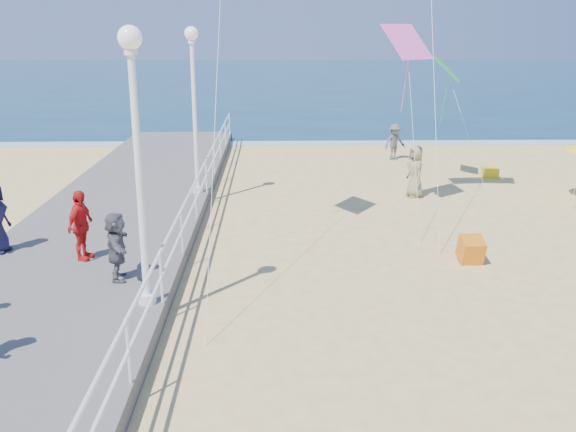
{
  "coord_description": "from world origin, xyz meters",
  "views": [
    {
      "loc": [
        -2.83,
        -11.83,
        5.66
      ],
      "look_at": [
        -2.5,
        2.0,
        1.6
      ],
      "focal_mm": 40.0,
      "sensor_mm": 36.0,
      "label": 1
    }
  ],
  "objects_px": {
    "spectator_3": "(81,225)",
    "beach_walker_a": "(395,142)",
    "lamp_post_mid": "(137,141)",
    "box_kite": "(471,252)",
    "lamp_post_far": "(194,93)",
    "beach_walker_c": "(415,171)",
    "spectator_5": "(117,246)",
    "beach_chair_left": "(490,172)"
  },
  "relations": [
    {
      "from": "spectator_3",
      "to": "beach_walker_a",
      "type": "distance_m",
      "value": 16.92
    },
    {
      "from": "lamp_post_mid",
      "to": "beach_walker_a",
      "type": "distance_m",
      "value": 18.33
    },
    {
      "from": "box_kite",
      "to": "spectator_3",
      "type": "bearing_deg",
      "value": -179.27
    },
    {
      "from": "lamp_post_far",
      "to": "beach_walker_a",
      "type": "bearing_deg",
      "value": 42.51
    },
    {
      "from": "spectator_3",
      "to": "beach_walker_c",
      "type": "height_order",
      "value": "spectator_3"
    },
    {
      "from": "spectator_5",
      "to": "beach_walker_a",
      "type": "bearing_deg",
      "value": -42.16
    },
    {
      "from": "lamp_post_far",
      "to": "beach_chair_left",
      "type": "distance_m",
      "value": 12.17
    },
    {
      "from": "spectator_5",
      "to": "beach_walker_c",
      "type": "distance_m",
      "value": 11.86
    },
    {
      "from": "spectator_3",
      "to": "box_kite",
      "type": "distance_m",
      "value": 9.48
    },
    {
      "from": "spectator_3",
      "to": "beach_walker_c",
      "type": "relative_size",
      "value": 0.93
    },
    {
      "from": "spectator_5",
      "to": "beach_chair_left",
      "type": "relative_size",
      "value": 2.76
    },
    {
      "from": "beach_chair_left",
      "to": "lamp_post_far",
      "type": "bearing_deg",
      "value": -161.56
    },
    {
      "from": "beach_walker_a",
      "to": "beach_chair_left",
      "type": "bearing_deg",
      "value": -74.79
    },
    {
      "from": "lamp_post_far",
      "to": "lamp_post_mid",
      "type": "bearing_deg",
      "value": -90.0
    },
    {
      "from": "box_kite",
      "to": "beach_chair_left",
      "type": "distance_m",
      "value": 10.23
    },
    {
      "from": "lamp_post_far",
      "to": "spectator_3",
      "type": "xyz_separation_m",
      "value": [
        -1.98,
        -6.43,
        -2.42
      ]
    },
    {
      "from": "lamp_post_far",
      "to": "beach_chair_left",
      "type": "xyz_separation_m",
      "value": [
        11.07,
        3.69,
        -3.46
      ]
    },
    {
      "from": "box_kite",
      "to": "beach_walker_a",
      "type": "bearing_deg",
      "value": 85.16
    },
    {
      "from": "lamp_post_far",
      "to": "spectator_5",
      "type": "relative_size",
      "value": 3.5
    },
    {
      "from": "beach_chair_left",
      "to": "spectator_5",
      "type": "bearing_deg",
      "value": -136.29
    },
    {
      "from": "spectator_3",
      "to": "box_kite",
      "type": "height_order",
      "value": "spectator_3"
    },
    {
      "from": "spectator_5",
      "to": "box_kite",
      "type": "xyz_separation_m",
      "value": [
        8.29,
        1.84,
        -0.86
      ]
    },
    {
      "from": "lamp_post_far",
      "to": "spectator_3",
      "type": "bearing_deg",
      "value": -107.13
    },
    {
      "from": "spectator_5",
      "to": "box_kite",
      "type": "distance_m",
      "value": 8.54
    },
    {
      "from": "beach_walker_c",
      "to": "box_kite",
      "type": "distance_m",
      "value": 6.65
    },
    {
      "from": "spectator_5",
      "to": "beach_walker_c",
      "type": "relative_size",
      "value": 0.84
    },
    {
      "from": "beach_chair_left",
      "to": "beach_walker_a",
      "type": "bearing_deg",
      "value": 131.21
    },
    {
      "from": "spectator_3",
      "to": "spectator_5",
      "type": "relative_size",
      "value": 1.1
    },
    {
      "from": "lamp_post_far",
      "to": "box_kite",
      "type": "relative_size",
      "value": 8.87
    },
    {
      "from": "beach_walker_c",
      "to": "beach_chair_left",
      "type": "height_order",
      "value": "beach_walker_c"
    },
    {
      "from": "spectator_3",
      "to": "beach_chair_left",
      "type": "xyz_separation_m",
      "value": [
        13.05,
        10.12,
        -1.04
      ]
    },
    {
      "from": "lamp_post_mid",
      "to": "spectator_3",
      "type": "xyz_separation_m",
      "value": [
        -1.98,
        2.57,
        -2.42
      ]
    },
    {
      "from": "lamp_post_far",
      "to": "box_kite",
      "type": "bearing_deg",
      "value": -38.3
    },
    {
      "from": "lamp_post_mid",
      "to": "spectator_3",
      "type": "height_order",
      "value": "lamp_post_mid"
    },
    {
      "from": "spectator_5",
      "to": "beach_chair_left",
      "type": "xyz_separation_m",
      "value": [
        11.93,
        11.4,
        -0.96
      ]
    },
    {
      "from": "lamp_post_mid",
      "to": "beach_walker_a",
      "type": "relative_size",
      "value": 3.3
    },
    {
      "from": "beach_walker_a",
      "to": "box_kite",
      "type": "height_order",
      "value": "beach_walker_a"
    },
    {
      "from": "lamp_post_mid",
      "to": "beach_walker_a",
      "type": "xyz_separation_m",
      "value": [
        7.94,
        16.27,
        -2.86
      ]
    },
    {
      "from": "spectator_3",
      "to": "box_kite",
      "type": "relative_size",
      "value": 2.79
    },
    {
      "from": "lamp_post_far",
      "to": "beach_walker_c",
      "type": "bearing_deg",
      "value": 5.76
    },
    {
      "from": "lamp_post_mid",
      "to": "spectator_3",
      "type": "bearing_deg",
      "value": 127.69
    },
    {
      "from": "spectator_5",
      "to": "spectator_3",
      "type": "bearing_deg",
      "value": 29.57
    }
  ]
}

